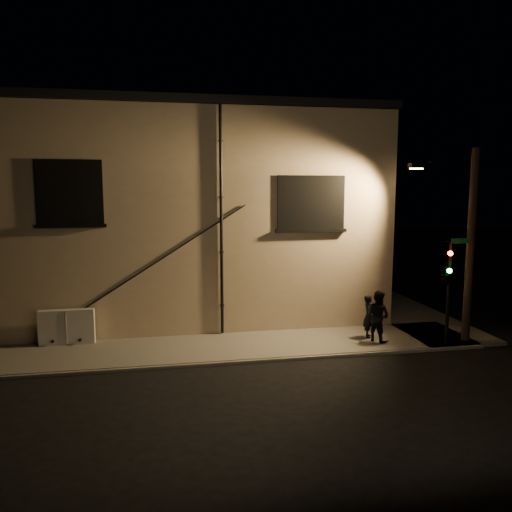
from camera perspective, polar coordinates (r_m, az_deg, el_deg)
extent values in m
plane|color=black|center=(16.56, 3.71, -11.77)|extent=(90.00, 90.00, 0.00)
cube|color=#625E58|center=(17.51, -7.26, -10.51)|extent=(20.00, 3.00, 0.12)
cube|color=#625E58|center=(25.93, 13.32, -4.59)|extent=(3.00, 16.00, 0.12)
cube|color=tan|center=(24.15, -8.52, 4.67)|extent=(16.00, 12.00, 8.50)
cube|color=black|center=(24.31, -8.74, 15.08)|extent=(16.20, 12.20, 0.30)
cube|color=black|center=(18.34, -20.52, 6.87)|extent=(2.20, 0.10, 2.20)
cube|color=#A5B28C|center=(18.36, -20.51, 6.87)|extent=(1.98, 0.05, 1.98)
cube|color=black|center=(18.91, 6.32, 6.12)|extent=(2.60, 0.10, 2.00)
cube|color=#A5B28C|center=(18.93, 6.30, 6.12)|extent=(2.38, 0.05, 1.78)
cylinder|color=black|center=(18.19, -3.98, 3.90)|extent=(0.11, 0.11, 8.30)
cylinder|color=black|center=(18.23, -10.84, -0.35)|extent=(5.96, 0.04, 3.75)
cylinder|color=black|center=(18.22, -10.47, -0.16)|extent=(5.96, 0.04, 3.75)
cube|color=beige|center=(18.75, -20.81, -7.59)|extent=(1.86, 0.31, 1.23)
imported|color=black|center=(18.74, 12.74, -6.73)|extent=(0.53, 0.66, 1.56)
imported|color=black|center=(18.34, 13.76, -6.67)|extent=(1.03, 1.11, 1.82)
cylinder|color=black|center=(18.57, 21.14, -4.04)|extent=(0.12, 0.12, 3.56)
imported|color=black|center=(18.22, 20.87, -1.83)|extent=(0.74, 2.19, 0.86)
sphere|color=#FF140C|center=(17.98, 21.33, 0.28)|extent=(0.17, 0.17, 0.17)
sphere|color=#14FF3F|center=(18.06, 21.24, -1.58)|extent=(0.17, 0.17, 0.17)
cube|color=#0C4C1E|center=(18.48, 22.35, 1.61)|extent=(0.70, 0.03, 0.18)
cylinder|color=black|center=(19.07, 23.31, 0.87)|extent=(0.29, 0.29, 6.90)
cylinder|color=black|center=(19.00, 20.84, 9.96)|extent=(1.75, 0.96, 0.10)
cube|color=black|center=(19.08, 17.87, 9.79)|extent=(0.55, 0.28, 0.18)
cube|color=#FFC672|center=(19.07, 17.86, 9.49)|extent=(0.42, 0.20, 0.04)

